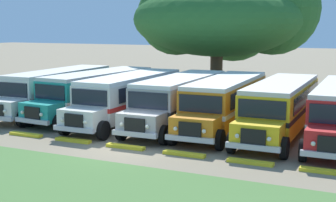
{
  "coord_description": "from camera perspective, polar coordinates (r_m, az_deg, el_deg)",
  "views": [
    {
      "loc": [
        11.17,
        -19.1,
        5.79
      ],
      "look_at": [
        0.0,
        4.78,
        1.6
      ],
      "focal_mm": 50.71,
      "sensor_mm": 36.0,
      "label": 1
    }
  ],
  "objects": [
    {
      "name": "ground_plane",
      "position": [
        22.87,
        -5.11,
        -5.67
      ],
      "size": [
        220.0,
        220.0,
        0.0
      ],
      "primitive_type": "plane",
      "color": "#84755B"
    },
    {
      "name": "foreground_grass_strip",
      "position": [
        17.32,
        -17.36,
        -10.91
      ],
      "size": [
        80.0,
        9.86,
        0.01
      ],
      "primitive_type": "cube",
      "color": "#4C7538",
      "rests_on": "ground_plane"
    },
    {
      "name": "parked_bus_slot_0",
      "position": [
        32.9,
        -13.2,
        1.44
      ],
      "size": [
        2.93,
        10.87,
        2.82
      ],
      "rotation": [
        0.0,
        0.0,
        -1.54
      ],
      "color": "silver",
      "rests_on": "ground_plane"
    },
    {
      "name": "parked_bus_slot_1",
      "position": [
        31.2,
        -8.6,
        1.17
      ],
      "size": [
        3.33,
        10.94,
        2.82
      ],
      "rotation": [
        0.0,
        0.0,
        -1.64
      ],
      "color": "teal",
      "rests_on": "ground_plane"
    },
    {
      "name": "parked_bus_slot_2",
      "position": [
        29.05,
        -4.65,
        0.67
      ],
      "size": [
        2.73,
        10.85,
        2.82
      ],
      "rotation": [
        0.0,
        0.0,
        -1.57
      ],
      "color": "silver",
      "rests_on": "ground_plane"
    },
    {
      "name": "parked_bus_slot_3",
      "position": [
        27.93,
        1.47,
        0.36
      ],
      "size": [
        2.86,
        10.86,
        2.82
      ],
      "rotation": [
        0.0,
        0.0,
        -1.55
      ],
      "color": "#9E9993",
      "rests_on": "ground_plane"
    },
    {
      "name": "parked_bus_slot_4",
      "position": [
        27.16,
        6.91,
        0.05
      ],
      "size": [
        2.98,
        10.88,
        2.82
      ],
      "rotation": [
        0.0,
        0.0,
        -1.54
      ],
      "color": "orange",
      "rests_on": "ground_plane"
    },
    {
      "name": "parked_bus_slot_5",
      "position": [
        26.16,
        13.4,
        -0.48
      ],
      "size": [
        2.74,
        10.85,
        2.82
      ],
      "rotation": [
        0.0,
        0.0,
        -1.56
      ],
      "color": "yellow",
      "rests_on": "ground_plane"
    },
    {
      "name": "curb_wheelstop_1",
      "position": [
        26.36,
        -16.7,
        -3.88
      ],
      "size": [
        2.0,
        0.36,
        0.15
      ],
      "primitive_type": "cube",
      "color": "yellow",
      "rests_on": "ground_plane"
    },
    {
      "name": "curb_wheelstop_2",
      "position": [
        24.47,
        -11.34,
        -4.65
      ],
      "size": [
        2.0,
        0.36,
        0.15
      ],
      "primitive_type": "cube",
      "color": "yellow",
      "rests_on": "ground_plane"
    },
    {
      "name": "curb_wheelstop_3",
      "position": [
        22.84,
        -5.13,
        -5.5
      ],
      "size": [
        2.0,
        0.36,
        0.15
      ],
      "primitive_type": "cube",
      "color": "yellow",
      "rests_on": "ground_plane"
    },
    {
      "name": "curb_wheelstop_4",
      "position": [
        21.51,
        1.95,
        -6.38
      ],
      "size": [
        2.0,
        0.36,
        0.15
      ],
      "primitive_type": "cube",
      "color": "yellow",
      "rests_on": "ground_plane"
    },
    {
      "name": "curb_wheelstop_5",
      "position": [
        20.55,
        9.85,
        -7.25
      ],
      "size": [
        2.0,
        0.36,
        0.15
      ],
      "primitive_type": "cube",
      "color": "yellow",
      "rests_on": "ground_plane"
    },
    {
      "name": "curb_wheelstop_6",
      "position": [
        20.02,
        18.37,
        -8.03
      ],
      "size": [
        2.0,
        0.36,
        0.15
      ],
      "primitive_type": "cube",
      "color": "yellow",
      "rests_on": "ground_plane"
    },
    {
      "name": "broad_shade_tree",
      "position": [
        40.14,
        7.06,
        10.07
      ],
      "size": [
        14.82,
        14.61,
        10.89
      ],
      "color": "brown",
      "rests_on": "ground_plane"
    }
  ]
}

